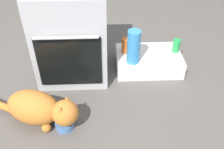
% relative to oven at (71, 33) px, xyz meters
% --- Properties ---
extents(ground, '(8.00, 8.00, 0.00)m').
position_rel_oven_xyz_m(ground, '(0.06, -0.48, -0.40)').
color(ground, '#56514C').
extents(oven, '(0.58, 0.59, 0.79)m').
position_rel_oven_xyz_m(oven, '(0.00, 0.00, 0.00)').
color(oven, '#B7BABF').
rests_on(oven, ground).
extents(pantry_cabinet, '(0.59, 0.39, 0.15)m').
position_rel_oven_xyz_m(pantry_cabinet, '(0.68, 0.02, -0.32)').
color(pantry_cabinet, white).
rests_on(pantry_cabinet, ground).
extents(food_bowl, '(0.14, 0.14, 0.08)m').
position_rel_oven_xyz_m(food_bowl, '(-0.03, -0.66, -0.36)').
color(food_bowl, '#4C7AB7').
rests_on(food_bowl, ground).
extents(cat, '(0.81, 0.37, 0.27)m').
position_rel_oven_xyz_m(cat, '(-0.20, -0.60, -0.26)').
color(cat, '#C6752D').
rests_on(cat, ground).
extents(water_bottle, '(0.11, 0.11, 0.30)m').
position_rel_oven_xyz_m(water_bottle, '(0.52, -0.09, -0.09)').
color(water_bottle, '#388CD1').
rests_on(water_bottle, pantry_cabinet).
extents(soda_can, '(0.07, 0.07, 0.12)m').
position_rel_oven_xyz_m(soda_can, '(0.93, 0.05, -0.18)').
color(soda_can, green).
rests_on(soda_can, pantry_cabinet).
extents(sauce_jar, '(0.08, 0.08, 0.14)m').
position_rel_oven_xyz_m(sauce_jar, '(0.47, 0.06, -0.17)').
color(sauce_jar, '#D16023').
rests_on(sauce_jar, pantry_cabinet).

